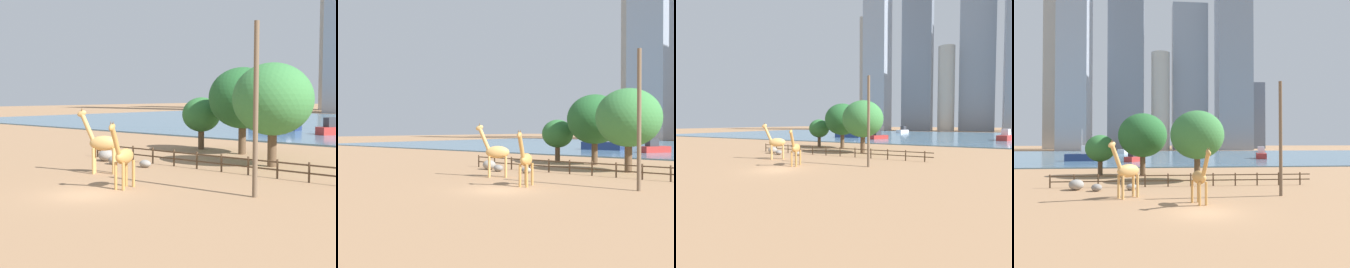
# 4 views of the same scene
# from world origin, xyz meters

# --- Properties ---
(giraffe_tall) EXTENTS (1.30, 2.74, 4.10)m
(giraffe_tall) POSITION_xyz_m (0.17, 2.71, 1.93)
(giraffe_tall) COLOR #C18C47
(giraffe_tall) RESTS_ON ground
(giraffe_companion) EXTENTS (2.63, 2.33, 4.66)m
(giraffe_companion) POSITION_xyz_m (-5.26, 5.74, 2.18)
(giraffe_companion) COLOR tan
(giraffe_companion) RESTS_ON ground
(utility_pole) EXTENTS (0.28, 0.28, 9.52)m
(utility_pole) POSITION_xyz_m (7.39, 5.68, 4.76)
(utility_pole) COLOR brown
(utility_pole) RESTS_ON ground
(boulder_near_fence) EXTENTS (1.00, 0.77, 0.58)m
(boulder_near_fence) POSITION_xyz_m (-5.10, 10.00, 0.29)
(boulder_near_fence) COLOR gray
(boulder_near_fence) RESTS_ON ground
(boulder_by_pole) EXTENTS (0.95, 0.88, 0.66)m
(boulder_by_pole) POSITION_xyz_m (-8.21, 9.61, 0.33)
(boulder_by_pole) COLOR gray
(boulder_by_pole) RESTS_ON ground
(boulder_small) EXTENTS (1.37, 1.30, 0.97)m
(boulder_small) POSITION_xyz_m (-10.20, 10.54, 0.49)
(boulder_small) COLOR gray
(boulder_small) RESTS_ON ground
(enclosure_fence) EXTENTS (26.12, 0.14, 1.30)m
(enclosure_fence) POSITION_xyz_m (-0.21, 12.00, 0.76)
(enclosure_fence) COLOR #4C3826
(enclosure_fence) RESTS_ON ground
(tree_left_large) EXTENTS (3.89, 3.89, 5.31)m
(tree_left_large) POSITION_xyz_m (-9.95, 23.23, 3.52)
(tree_left_large) COLOR brown
(tree_left_large) RESTS_ON ground
(tree_center_broad) EXTENTS (6.24, 6.24, 8.05)m
(tree_center_broad) POSITION_xyz_m (1.98, 16.82, 5.22)
(tree_center_broad) COLOR brown
(tree_center_broad) RESTS_ON ground
(tree_right_tall) EXTENTS (6.35, 6.35, 8.14)m
(tree_right_tall) POSITION_xyz_m (-4.39, 22.34, 5.26)
(tree_right_tall) COLOR brown
(tree_right_tall) RESTS_ON ground
(boat_tug) EXTENTS (7.84, 3.50, 6.84)m
(boat_tug) POSITION_xyz_m (-17.57, 51.73, 1.34)
(boat_tug) COLOR navy
(boat_tug) RESTS_ON harbor_water
(boat_barge) EXTENTS (4.15, 5.55, 2.32)m
(boat_barge) POSITION_xyz_m (-6.81, 48.59, 0.99)
(boat_barge) COLOR #B22D28
(boat_barge) RESTS_ON harbor_water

